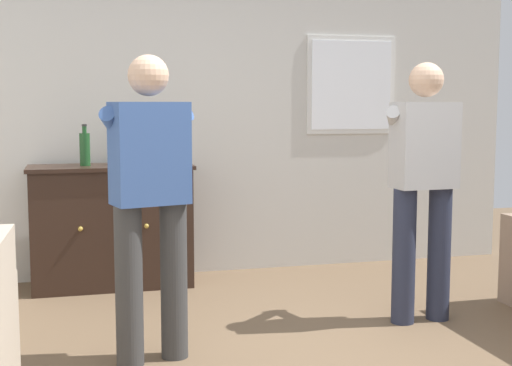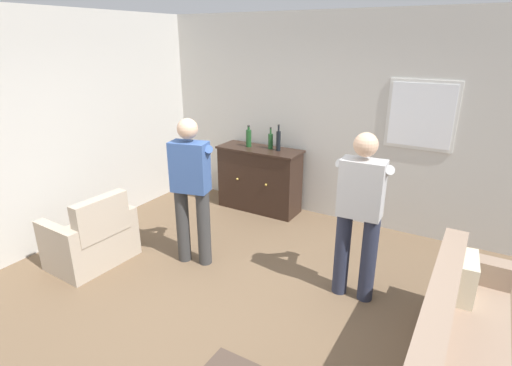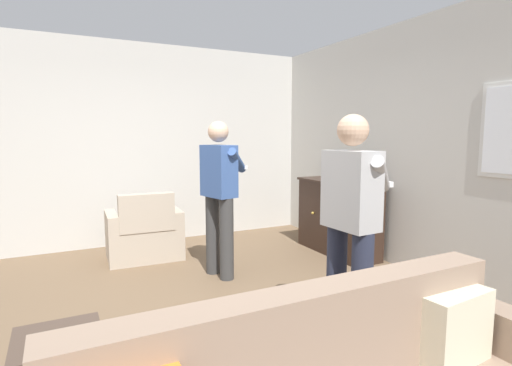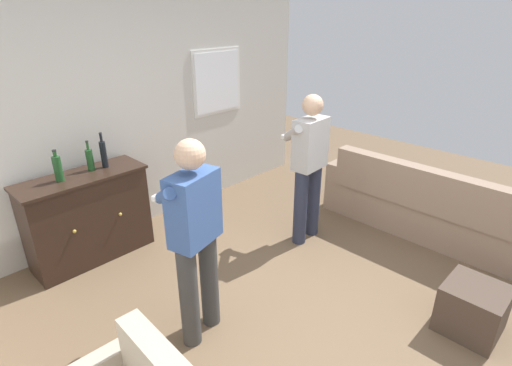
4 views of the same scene
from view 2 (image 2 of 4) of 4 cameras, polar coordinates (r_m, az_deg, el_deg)
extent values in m
plane|color=brown|center=(4.01, -4.62, -17.90)|extent=(10.40, 10.40, 0.00)
cube|color=beige|center=(5.64, 10.80, 8.87)|extent=(5.20, 0.12, 2.80)
cube|color=silver|center=(5.28, 22.53, 8.91)|extent=(0.81, 0.02, 0.84)
cube|color=white|center=(5.27, 22.53, 8.90)|extent=(0.73, 0.03, 0.76)
cube|color=beige|center=(5.30, -29.52, 5.92)|extent=(0.12, 5.20, 2.80)
cube|color=gray|center=(3.10, 24.41, -17.54)|extent=(0.18, 2.07, 0.48)
cube|color=gray|center=(4.22, 28.54, -13.12)|extent=(0.55, 0.18, 0.64)
cube|color=beige|center=(3.80, 27.80, -11.86)|extent=(0.17, 0.41, 0.36)
cube|color=#B2A38E|center=(5.04, -22.43, -8.27)|extent=(0.67, 0.67, 0.40)
cube|color=#B2A38E|center=(4.66, -21.26, -4.60)|extent=(0.17, 0.65, 0.45)
cube|color=#B2A38E|center=(4.82, -26.26, -8.82)|extent=(0.64, 0.15, 0.60)
cube|color=#B2A38E|center=(5.18, -19.18, -5.77)|extent=(0.64, 0.15, 0.60)
cube|color=black|center=(5.95, 0.50, 0.41)|extent=(1.21, 0.44, 0.92)
cube|color=black|center=(5.81, 0.51, 4.82)|extent=(1.25, 0.48, 0.03)
sphere|color=#B79338|center=(5.87, -2.69, 0.57)|extent=(0.04, 0.04, 0.04)
sphere|color=#B79338|center=(5.63, 1.43, -0.26)|extent=(0.04, 0.04, 0.04)
cylinder|color=#1E4C23|center=(5.88, -1.05, 6.40)|extent=(0.08, 0.08, 0.25)
cylinder|color=#1E4C23|center=(5.84, -1.06, 7.82)|extent=(0.03, 0.03, 0.05)
cylinder|color=#262626|center=(5.84, -1.07, 8.15)|extent=(0.04, 0.04, 0.02)
cylinder|color=black|center=(5.67, 3.22, 6.01)|extent=(0.06, 0.06, 0.28)
cylinder|color=black|center=(5.63, 3.26, 7.78)|extent=(0.03, 0.03, 0.08)
cylinder|color=#262626|center=(5.62, 3.27, 8.27)|extent=(0.03, 0.03, 0.02)
cylinder|color=#1E4C23|center=(5.76, 2.10, 5.95)|extent=(0.07, 0.07, 0.22)
cylinder|color=#1E4C23|center=(5.73, 2.12, 7.41)|extent=(0.03, 0.03, 0.08)
cylinder|color=#262626|center=(5.71, 2.12, 7.88)|extent=(0.03, 0.03, 0.02)
cylinder|color=#383838|center=(4.66, -10.40, -5.98)|extent=(0.15, 0.15, 0.88)
cylinder|color=#383838|center=(4.56, -7.46, -6.44)|extent=(0.15, 0.15, 0.88)
cube|color=#385693|center=(4.34, -9.45, 2.29)|extent=(0.44, 0.31, 0.55)
sphere|color=#D8AD8C|center=(4.24, -9.77, 7.64)|extent=(0.22, 0.22, 0.22)
cylinder|color=#385693|center=(4.50, -9.97, 4.34)|extent=(0.25, 0.44, 0.29)
cylinder|color=#385693|center=(4.40, -7.28, 4.14)|extent=(0.39, 0.35, 0.29)
cube|color=white|center=(4.61, -7.75, 3.75)|extent=(0.16, 0.07, 0.04)
cylinder|color=#282D42|center=(4.12, 12.19, -9.81)|extent=(0.15, 0.15, 0.88)
cylinder|color=#282D42|center=(4.07, 15.75, -10.51)|extent=(0.15, 0.15, 0.88)
cube|color=#B7B7B7|center=(3.79, 14.85, -0.77)|extent=(0.41, 0.24, 0.55)
sphere|color=#D8AD8C|center=(3.67, 15.42, 5.30)|extent=(0.22, 0.22, 0.22)
cylinder|color=#B7B7B7|center=(3.93, 13.91, 1.74)|extent=(0.31, 0.42, 0.29)
cylinder|color=#B7B7B7|center=(3.89, 17.18, 1.22)|extent=(0.34, 0.40, 0.29)
cube|color=white|center=(4.08, 15.92, 0.98)|extent=(0.15, 0.05, 0.04)
camera|label=1|loc=(3.34, -67.08, -11.00)|focal=50.00mm
camera|label=3|loc=(2.24, 62.05, -15.84)|focal=28.00mm
camera|label=4|loc=(4.34, -47.43, 14.35)|focal=28.00mm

